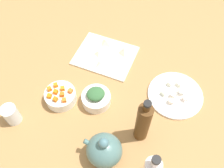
{
  "coord_description": "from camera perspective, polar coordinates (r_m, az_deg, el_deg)",
  "views": [
    {
      "loc": [
        -21.89,
        59.89,
        104.31
      ],
      "look_at": [
        0.0,
        0.0,
        8.0
      ],
      "focal_mm": 39.81,
      "sensor_mm": 36.0,
      "label": 1
    }
  ],
  "objects": [
    {
      "name": "dumpling_0",
      "position": [
        1.36,
        -1.34,
        9.65
      ],
      "size": [
        6.68,
        6.63,
        2.51
      ],
      "primitive_type": "pyramid",
      "rotation": [
        0.0,
        0.0,
        2.57
      ],
      "color": "beige",
      "rests_on": "cutting_board"
    },
    {
      "name": "dumpling_1",
      "position": [
        1.31,
        -3.11,
        7.21
      ],
      "size": [
        5.0,
        4.72,
        2.43
      ],
      "primitive_type": "pyramid",
      "rotation": [
        0.0,
        0.0,
        3.46
      ],
      "color": "beige",
      "rests_on": "cutting_board"
    },
    {
      "name": "carrot_cube_7",
      "position": [
        1.11,
        -10.92,
        -3.68
      ],
      "size": [
        2.5,
        2.5,
        1.8
      ],
      "primitive_type": "cube",
      "rotation": [
        0.0,
        0.0,
        2.16
      ],
      "color": "orange",
      "rests_on": "bowl_carrots"
    },
    {
      "name": "chopped_greens_mound",
      "position": [
        1.1,
        -3.76,
        -2.27
      ],
      "size": [
        10.9,
        10.68,
        3.47
      ],
      "primitive_type": "ellipsoid",
      "rotation": [
        0.0,
        0.0,
        0.56
      ],
      "color": "#366638",
      "rests_on": "bowl_greens"
    },
    {
      "name": "carrot_cube_6",
      "position": [
        1.15,
        -12.82,
        -1.76
      ],
      "size": [
        1.98,
        1.98,
        1.8
      ],
      "primitive_type": "cube",
      "rotation": [
        0.0,
        0.0,
        0.1
      ],
      "color": "orange",
      "rests_on": "bowl_carrots"
    },
    {
      "name": "carrot_cube_5",
      "position": [
        1.16,
        -14.18,
        -1.1
      ],
      "size": [
        2.54,
        2.54,
        1.8
      ],
      "primitive_type": "cube",
      "rotation": [
        0.0,
        0.0,
        2.41
      ],
      "color": "orange",
      "rests_on": "bowl_carrots"
    },
    {
      "name": "tofu_cube_3",
      "position": [
        1.21,
        15.55,
        -1.9
      ],
      "size": [
        2.69,
        2.69,
        2.2
      ],
      "primitive_type": "cube",
      "rotation": [
        0.0,
        0.0,
        1.83
      ],
      "color": "silver",
      "rests_on": "plate_tofu"
    },
    {
      "name": "bottle_0",
      "position": [
        0.99,
        7.13,
        -8.76
      ],
      "size": [
        5.81,
        5.81,
        27.73
      ],
      "color": "#502F13",
      "rests_on": "tabletop"
    },
    {
      "name": "tofu_cube_4",
      "position": [
        1.23,
        15.15,
        0.01
      ],
      "size": [
        2.57,
        2.57,
        2.2
      ],
      "primitive_type": "cube",
      "rotation": [
        0.0,
        0.0,
        2.96
      ],
      "color": "white",
      "rests_on": "plate_tofu"
    },
    {
      "name": "carrot_cube_0",
      "position": [
        1.13,
        -11.39,
        -2.38
      ],
      "size": [
        2.37,
        2.37,
        1.8
      ],
      "primitive_type": "cube",
      "rotation": [
        0.0,
        0.0,
        0.42
      ],
      "color": "orange",
      "rests_on": "bowl_carrots"
    },
    {
      "name": "tofu_cube_0",
      "position": [
        1.19,
        16.42,
        -3.26
      ],
      "size": [
        3.11,
        3.11,
        2.2
      ],
      "primitive_type": "cube",
      "rotation": [
        0.0,
        0.0,
        2.4
      ],
      "color": "white",
      "rests_on": "plate_tofu"
    },
    {
      "name": "carrot_cube_3",
      "position": [
        1.15,
        -11.29,
        -1.03
      ],
      "size": [
        2.48,
        2.48,
        1.8
      ],
      "primitive_type": "cube",
      "rotation": [
        0.0,
        0.0,
        0.56
      ],
      "color": "orange",
      "rests_on": "bowl_carrots"
    },
    {
      "name": "teapot",
      "position": [
        1.0,
        -1.82,
        -14.92
      ],
      "size": [
        15.88,
        13.87,
        16.56
      ],
      "color": "slate",
      "rests_on": "tabletop"
    },
    {
      "name": "tofu_cube_5",
      "position": [
        1.22,
        13.22,
        0.1
      ],
      "size": [
        2.93,
        2.93,
        2.2
      ],
      "primitive_type": "cube",
      "rotation": [
        0.0,
        0.0,
        2.7
      ],
      "color": "white",
      "rests_on": "plate_tofu"
    },
    {
      "name": "tofu_cube_2",
      "position": [
        1.19,
        11.83,
        -2.04
      ],
      "size": [
        2.95,
        2.95,
        2.2
      ],
      "primitive_type": "cube",
      "rotation": [
        0.0,
        0.0,
        1.1
      ],
      "color": "white",
      "rests_on": "plate_tofu"
    },
    {
      "name": "bowl_carrots",
      "position": [
        1.17,
        -11.7,
        -2.78
      ],
      "size": [
        14.28,
        14.28,
        5.4
      ],
      "primitive_type": "cylinder",
      "color": "white",
      "rests_on": "tabletop"
    },
    {
      "name": "carrot_cube_2",
      "position": [
        1.12,
        -12.87,
        -3.44
      ],
      "size": [
        1.97,
        1.97,
        1.8
      ],
      "primitive_type": "cube",
      "rotation": [
        0.0,
        0.0,
        1.47
      ],
      "color": "orange",
      "rests_on": "bowl_carrots"
    },
    {
      "name": "drinking_glass_0",
      "position": [
        1.16,
        -22.11,
        -6.51
      ],
      "size": [
        6.66,
        6.66,
        9.69
      ],
      "primitive_type": "cylinder",
      "color": "white",
      "rests_on": "tabletop"
    },
    {
      "name": "carrot_cube_4",
      "position": [
        1.14,
        -9.53,
        -1.55
      ],
      "size": [
        2.12,
        2.12,
        1.8
      ],
      "primitive_type": "cube",
      "rotation": [
        0.0,
        0.0,
        1.37
      ],
      "color": "orange",
      "rests_on": "bowl_carrots"
    },
    {
      "name": "tabletop",
      "position": [
        1.21,
        -0.0,
        -1.7
      ],
      "size": [
        190.0,
        190.0,
        3.0
      ],
      "primitive_type": "cube",
      "color": "#A87A47",
      "rests_on": "ground"
    },
    {
      "name": "bowl_greens",
      "position": [
        1.14,
        -3.64,
        -3.42
      ],
      "size": [
        13.28,
        13.28,
        5.38
      ],
      "primitive_type": "cylinder",
      "color": "white",
      "rests_on": "tabletop"
    },
    {
      "name": "tofu_cube_6",
      "position": [
        1.17,
        13.4,
        -3.94
      ],
      "size": [
        2.4,
        2.4,
        2.2
      ],
      "primitive_type": "cube",
      "rotation": [
        0.0,
        0.0,
        1.67
      ],
      "color": "white",
      "rests_on": "plate_tofu"
    },
    {
      "name": "plate_tofu",
      "position": [
        1.21,
        14.3,
        -2.43
      ],
      "size": [
        25.91,
        25.91,
        1.2
      ],
      "primitive_type": "cylinder",
      "color": "white",
      "rests_on": "tabletop"
    },
    {
      "name": "tofu_cube_1",
      "position": [
        1.19,
        13.77,
        -2.54
      ],
      "size": [
        2.7,
        2.7,
        2.2
      ],
      "primitive_type": "cube",
      "rotation": [
        0.0,
        0.0,
        1.3
      ],
      "color": "white",
      "rests_on": "plate_tofu"
    },
    {
      "name": "carrot_cube_1",
      "position": [
        1.16,
        -12.8,
        -0.26
      ],
      "size": [
        2.55,
        2.55,
        1.8
      ],
      "primitive_type": "cube",
      "rotation": [
        0.0,
        0.0,
        2.36
      ],
      "color": "orange",
      "rests_on": "bowl_carrots"
    },
    {
      "name": "cutting_board",
      "position": [
        1.32,
        -1.55,
        6.52
      ],
      "size": [
        30.89,
        25.25,
        1.0
      ],
      "primitive_type": "cube",
      "rotation": [
        0.0,
        0.0,
        -0.04
      ],
      "color": "silver",
      "rests_on": "tabletop"
    },
    {
      "name": "dumpling_3",
      "position": [
        1.31,
        2.76,
        7.63
      ],
      "size": [
        6.47,
        6.52,
        3.01
      ],
      "primitive_type": "pyramid",
      "rotation": [
        0.0,
        0.0,
        1.99
      ],
      "color": "beige",
      "rests_on": "cutting_board"
    },
    {
      "name": "carrot_cube_8",
      "position": [
        1.14,
        -14.21,
        -2.7
      ],
      "size": [
        2.03,
        2.03,
        1.8
      ],
      "primitive_type": "cube",
      "rotation": [
        0.0,
        0.0,
        0.14
      ],
      "color": "orange",
      "rests_on": "bowl_carrots"
    },
    {
      "name": "dumpling_2",
      "position": [
        1.26,
        -2.56,
        4.68
      ],
      "size": [
        6.18,
        6.38,
        2.15
      ],
      "primitive_type": "pyramid",
      "rotation": [
        0.0,
        0.0,
        4.12
      ],
      "color": "beige",
      "rests_on": "cutting_board"
    }
  ]
}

